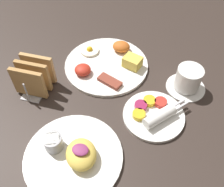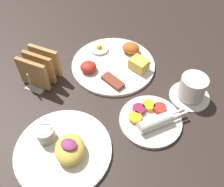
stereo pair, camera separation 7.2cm
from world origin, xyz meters
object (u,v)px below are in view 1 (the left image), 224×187
plate_foreground (73,154)px  coffee_cup (188,80)px  plate_condiments (154,114)px  plate_breakfast (108,63)px  toast_rack (34,77)px

plate_foreground → coffee_cup: coffee_cup is taller
plate_condiments → plate_foreground: plate_foreground is taller
plate_breakfast → plate_condiments: (0.18, -0.17, 0.00)m
plate_foreground → toast_rack: size_ratio=2.13×
plate_foreground → coffee_cup: (0.25, 0.31, 0.02)m
coffee_cup → toast_rack: bearing=-165.2°
plate_condiments → coffee_cup: size_ratio=1.46×
toast_rack → plate_foreground: bearing=-44.9°
toast_rack → coffee_cup: 0.46m
toast_rack → plate_breakfast: bearing=39.6°
plate_breakfast → plate_condiments: size_ratio=1.59×
plate_condiments → coffee_cup: (0.08, 0.13, 0.02)m
plate_breakfast → plate_foreground: plate_foreground is taller
plate_condiments → toast_rack: (-0.36, 0.02, 0.04)m
plate_condiments → toast_rack: bearing=177.5°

